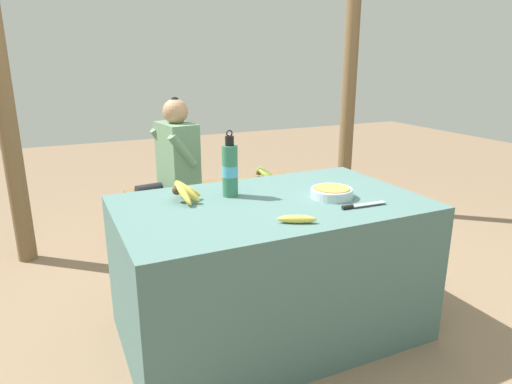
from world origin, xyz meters
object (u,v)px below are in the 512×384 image
(banana_bunch_ripe, at_px, (183,190))
(banana_bunch_green, at_px, (263,172))
(serving_bowl, at_px, (332,192))
(seated_vendor, at_px, (172,165))
(loose_banana_front, at_px, (297,219))
(wooden_bench, at_px, (216,195))
(knife, at_px, (358,206))
(support_post_far, at_px, (350,68))
(water_bottle, at_px, (230,170))

(banana_bunch_ripe, relative_size, banana_bunch_green, 1.09)
(serving_bowl, distance_m, seated_vendor, 1.39)
(loose_banana_front, relative_size, banana_bunch_green, 0.70)
(seated_vendor, xyz_separation_m, banana_bunch_green, (0.74, 0.04, -0.14))
(banana_bunch_ripe, xyz_separation_m, wooden_bench, (0.56, 1.09, -0.40))
(knife, bearing_deg, banana_bunch_green, 82.93)
(banana_bunch_ripe, height_order, support_post_far, support_post_far)
(loose_banana_front, distance_m, knife, 0.36)
(support_post_far, bearing_deg, banana_bunch_green, -166.38)
(banana_bunch_ripe, xyz_separation_m, serving_bowl, (0.68, -0.25, -0.03))
(water_bottle, xyz_separation_m, wooden_bench, (0.32, 1.11, -0.48))
(banana_bunch_ripe, bearing_deg, loose_banana_front, -55.04)
(banana_bunch_ripe, xyz_separation_m, support_post_far, (1.90, 1.32, 0.52))
(knife, relative_size, seated_vendor, 0.21)
(banana_bunch_ripe, relative_size, knife, 1.08)
(water_bottle, bearing_deg, serving_bowl, -28.34)
(wooden_bench, distance_m, seated_vendor, 0.44)
(serving_bowl, height_order, seated_vendor, seated_vendor)
(serving_bowl, xyz_separation_m, banana_bunch_green, (0.27, 1.34, -0.23))
(banana_bunch_ripe, distance_m, banana_bunch_green, 1.47)
(loose_banana_front, distance_m, wooden_bench, 1.64)
(knife, relative_size, support_post_far, 0.09)
(banana_bunch_ripe, distance_m, serving_bowl, 0.73)
(banana_bunch_green, bearing_deg, water_bottle, -122.97)
(banana_bunch_green, bearing_deg, seated_vendor, -177.13)
(banana_bunch_ripe, bearing_deg, water_bottle, -3.18)
(knife, bearing_deg, banana_bunch_ripe, 150.57)
(water_bottle, distance_m, seated_vendor, 1.08)
(seated_vendor, bearing_deg, support_post_far, -179.27)
(serving_bowl, height_order, banana_bunch_green, serving_bowl)
(water_bottle, height_order, support_post_far, support_post_far)
(loose_banana_front, xyz_separation_m, wooden_bench, (0.21, 1.58, -0.36))
(serving_bowl, height_order, loose_banana_front, serving_bowl)
(water_bottle, bearing_deg, knife, -42.19)
(water_bottle, distance_m, support_post_far, 2.17)
(serving_bowl, bearing_deg, support_post_far, 52.24)
(water_bottle, height_order, seated_vendor, seated_vendor)
(water_bottle, bearing_deg, loose_banana_front, -77.44)
(wooden_bench, bearing_deg, banana_bunch_green, -0.28)
(loose_banana_front, height_order, knife, loose_banana_front)
(banana_bunch_ripe, distance_m, support_post_far, 2.37)
(knife, distance_m, wooden_bench, 1.57)
(serving_bowl, xyz_separation_m, support_post_far, (1.22, 1.57, 0.54))
(knife, bearing_deg, seated_vendor, 110.36)
(seated_vendor, relative_size, banana_bunch_green, 4.78)
(wooden_bench, bearing_deg, loose_banana_front, -97.67)
(banana_bunch_ripe, bearing_deg, seated_vendor, 78.37)
(loose_banana_front, bearing_deg, banana_bunch_ripe, 124.96)
(serving_bowl, distance_m, banana_bunch_green, 1.39)
(loose_banana_front, bearing_deg, water_bottle, 102.56)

